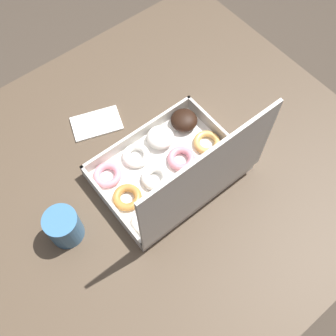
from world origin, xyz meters
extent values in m
plane|color=#42382D|center=(0.00, 0.00, 0.00)|extent=(8.00, 8.00, 0.00)
cube|color=#4C3D2D|center=(0.00, 0.00, 0.75)|extent=(1.22, 1.02, 0.03)
cylinder|color=#4C3D2D|center=(-0.56, -0.46, 0.37)|extent=(0.06, 0.06, 0.73)
cube|color=white|center=(-0.06, 0.02, 0.77)|extent=(0.36, 0.26, 0.01)
cube|color=beige|center=(-0.06, -0.11, 0.79)|extent=(0.36, 0.01, 0.04)
cube|color=beige|center=(-0.06, 0.15, 0.79)|extent=(0.36, 0.01, 0.04)
cube|color=beige|center=(-0.24, 0.02, 0.79)|extent=(0.01, 0.26, 0.04)
cube|color=beige|center=(0.11, 0.02, 0.79)|extent=(0.01, 0.26, 0.04)
cube|color=beige|center=(-0.06, 0.16, 0.94)|extent=(0.36, 0.01, 0.25)
ellipsoid|color=black|center=(-0.19, -0.07, 0.79)|extent=(0.07, 0.07, 0.04)
ellipsoid|color=white|center=(-0.10, -0.06, 0.79)|extent=(0.07, 0.07, 0.04)
torus|color=white|center=(-0.02, -0.06, 0.78)|extent=(0.07, 0.07, 0.02)
torus|color=pink|center=(0.07, -0.06, 0.78)|extent=(0.07, 0.07, 0.02)
torus|color=tan|center=(-0.19, 0.02, 0.78)|extent=(0.07, 0.07, 0.02)
torus|color=pink|center=(-0.11, 0.02, 0.78)|extent=(0.07, 0.07, 0.02)
torus|color=white|center=(-0.02, 0.02, 0.78)|extent=(0.07, 0.07, 0.02)
torus|color=#B77A38|center=(0.07, 0.02, 0.78)|extent=(0.07, 0.07, 0.02)
torus|color=#9E6633|center=(-0.19, 0.10, 0.78)|extent=(0.07, 0.07, 0.02)
torus|color=#B77A38|center=(-0.11, 0.10, 0.78)|extent=(0.07, 0.07, 0.02)
ellipsoid|color=tan|center=(-0.02, 0.10, 0.79)|extent=(0.07, 0.07, 0.04)
torus|color=white|center=(0.07, 0.10, 0.78)|extent=(0.07, 0.07, 0.02)
cylinder|color=teal|center=(0.23, 0.00, 0.81)|extent=(0.08, 0.08, 0.09)
cylinder|color=black|center=(0.23, 0.00, 0.85)|extent=(0.07, 0.07, 0.01)
cube|color=white|center=(0.00, -0.22, 0.77)|extent=(0.16, 0.12, 0.01)
camera|label=1|loc=(0.24, 0.39, 1.68)|focal=42.00mm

